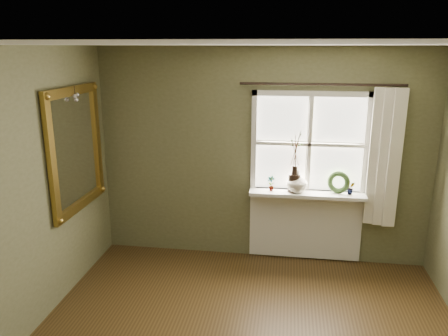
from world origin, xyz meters
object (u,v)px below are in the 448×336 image
dark_jug (294,183)px  gilt_mirror (76,149)px  cream_vase (297,181)px  wreath (338,185)px

dark_jug → gilt_mirror: (-2.36, -0.68, 0.49)m
cream_vase → gilt_mirror: (-2.39, -0.68, 0.47)m
cream_vase → wreath: 0.48m
gilt_mirror → dark_jug: bearing=16.1°
dark_jug → cream_vase: 0.04m
dark_jug → wreath: 0.52m
dark_jug → cream_vase: cream_vase is taller
dark_jug → wreath: (0.52, 0.04, -0.01)m
dark_jug → wreath: size_ratio=0.84×
cream_vase → gilt_mirror: gilt_mirror is taller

